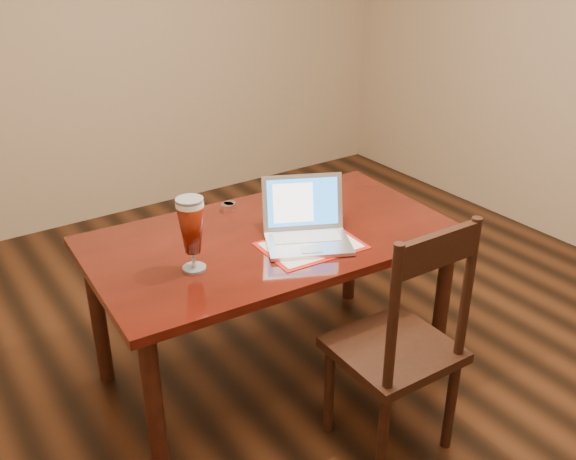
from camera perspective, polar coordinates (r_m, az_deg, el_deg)
ground at (r=3.26m, az=4.14°, el=-12.95°), size 5.00×5.00×0.00m
room_shell at (r=2.55m, az=5.46°, el=19.53°), size 4.51×5.01×2.71m
dining_table at (r=2.91m, az=-1.56°, el=-1.92°), size 1.68×1.01×1.07m
dining_chair at (r=2.63m, az=9.95°, el=-10.18°), size 0.47×0.45×1.08m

